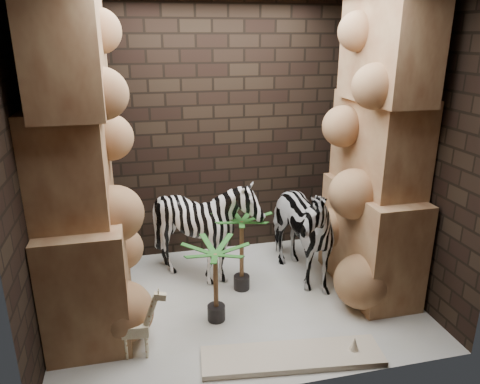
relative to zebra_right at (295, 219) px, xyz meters
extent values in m
plane|color=silver|center=(-0.70, -0.33, -0.70)|extent=(3.50, 3.50, 0.00)
plane|color=black|center=(-0.70, 0.92, 0.80)|extent=(3.50, 0.00, 3.50)
plane|color=black|center=(-0.70, -1.58, 0.80)|extent=(3.50, 0.00, 3.50)
plane|color=black|center=(-2.45, -0.33, 0.80)|extent=(0.00, 3.00, 3.00)
plane|color=black|center=(1.05, -0.33, 0.80)|extent=(0.00, 3.00, 3.00)
imported|color=white|center=(0.00, 0.00, 0.00)|extent=(0.83, 1.28, 1.40)
imported|color=white|center=(-0.94, 0.18, -0.15)|extent=(1.08, 1.29, 1.10)
cube|color=beige|center=(-0.46, -1.29, -0.68)|extent=(1.55, 0.55, 0.05)
camera|label=1|loc=(-1.60, -4.24, 1.87)|focal=34.02mm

